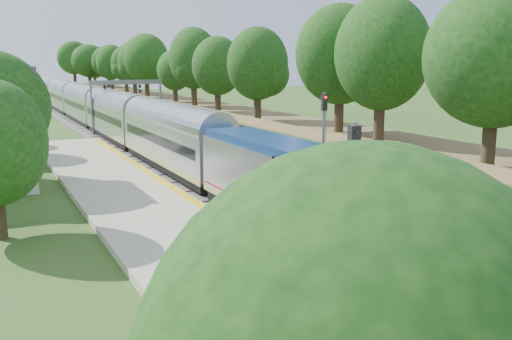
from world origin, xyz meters
name	(u,v)px	position (x,y,z in m)	size (l,w,h in m)	color
trackbed	(115,129)	(2.00, 60.00, 0.07)	(9.50, 170.00, 0.28)	#4C4944
platform	(164,226)	(-5.20, 16.00, 0.19)	(6.40, 68.00, 0.38)	#A29A83
yellow_stripe	(217,215)	(-2.35, 16.00, 0.39)	(0.55, 68.00, 0.01)	gold
embankment	(179,111)	(10.35, 60.00, 1.95)	(10.64, 170.00, 11.70)	brown
signal_gantry	(127,92)	(2.47, 54.99, 4.82)	(8.40, 0.38, 6.20)	slate
trees_behind_platform	(22,136)	(-11.17, 20.67, 4.53)	(7.82, 53.32, 7.21)	#332316
train	(98,113)	(0.00, 59.51, 2.17)	(2.86, 114.63, 4.20)	black
lamppost_mid	(481,338)	(-3.62, -2.53, 2.34)	(0.43, 0.43, 4.38)	black
lamppost_far	(277,225)	(-3.68, 6.86, 2.43)	(0.45, 0.45, 4.59)	black
signal_platform	(352,198)	(-2.90, 3.38, 4.13)	(0.36, 0.28, 6.10)	slate
signal_farside	(324,132)	(6.20, 19.15, 3.96)	(0.34, 0.27, 6.28)	slate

